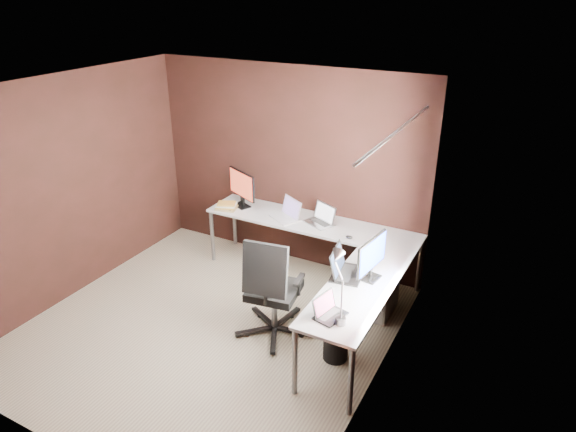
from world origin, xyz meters
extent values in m
cube|color=beige|center=(0.00, 0.00, 0.00)|extent=(3.60, 3.60, 0.00)
cube|color=white|center=(0.00, 0.00, 2.50)|extent=(3.60, 3.60, 0.00)
cube|color=black|center=(0.00, 1.80, 1.25)|extent=(3.60, 0.00, 2.50)
cube|color=black|center=(0.00, -1.80, 1.25)|extent=(3.60, 0.00, 2.50)
cube|color=black|center=(-1.80, 0.00, 1.25)|extent=(0.00, 3.60, 2.50)
cube|color=black|center=(1.80, 0.00, 1.25)|extent=(0.00, 3.60, 2.50)
cube|color=white|center=(1.79, 0.35, 1.45)|extent=(0.00, 1.00, 1.30)
cube|color=#F25B1C|center=(1.75, -0.38, 1.25)|extent=(0.01, 0.35, 2.00)
cube|color=#F25B1C|center=(1.75, 1.07, 1.25)|extent=(0.01, 0.35, 2.00)
cylinder|color=slate|center=(1.75, 0.35, 2.28)|extent=(0.02, 1.90, 0.02)
cube|color=white|center=(0.48, 1.50, 0.71)|extent=(2.65, 0.60, 0.03)
cube|color=white|center=(1.50, 0.38, 0.71)|extent=(0.60, 1.65, 0.03)
cylinder|color=slate|center=(-0.81, 1.24, 0.35)|extent=(0.05, 0.05, 0.70)
cylinder|color=slate|center=(-0.81, 1.76, 0.35)|extent=(0.05, 0.05, 0.70)
cylinder|color=slate|center=(1.24, -0.41, 0.35)|extent=(0.05, 0.05, 0.70)
cylinder|color=slate|center=(1.76, -0.41, 0.35)|extent=(0.05, 0.05, 0.70)
cylinder|color=slate|center=(1.76, 1.76, 0.35)|extent=(0.05, 0.05, 0.70)
cube|color=white|center=(1.43, 1.15, 0.30)|extent=(0.42, 0.50, 0.60)
cube|color=black|center=(-0.52, 1.51, 0.74)|extent=(0.28, 0.24, 0.01)
cube|color=black|center=(-0.51, 1.53, 0.80)|extent=(0.06, 0.05, 0.11)
cube|color=black|center=(-0.51, 1.53, 1.02)|extent=(0.50, 0.25, 0.34)
cube|color=#C84226|center=(-0.52, 1.51, 1.02)|extent=(0.46, 0.22, 0.31)
cube|color=black|center=(1.56, 0.60, 0.74)|extent=(0.15, 0.22, 0.01)
cube|color=black|center=(1.54, 0.60, 0.79)|extent=(0.03, 0.05, 0.09)
cube|color=black|center=(1.54, 0.60, 1.00)|extent=(0.10, 0.52, 0.33)
cube|color=#0B24C5|center=(1.55, 0.60, 1.00)|extent=(0.07, 0.49, 0.30)
cube|color=white|center=(0.16, 1.43, 0.74)|extent=(0.43, 0.39, 0.02)
cube|color=white|center=(0.20, 1.51, 0.86)|extent=(0.34, 0.23, 0.22)
cube|color=#7E63A9|center=(0.20, 1.51, 0.86)|extent=(0.30, 0.20, 0.19)
cube|color=silver|center=(0.58, 1.49, 0.74)|extent=(0.41, 0.36, 0.02)
cube|color=silver|center=(0.62, 1.57, 0.85)|extent=(0.34, 0.20, 0.21)
cube|color=silver|center=(0.62, 1.57, 0.85)|extent=(0.29, 0.17, 0.18)
cube|color=black|center=(1.32, 0.56, 0.74)|extent=(0.35, 0.45, 0.02)
cube|color=black|center=(1.21, 0.55, 0.87)|extent=(0.14, 0.42, 0.26)
cube|color=#161E31|center=(1.22, 0.55, 0.87)|extent=(0.12, 0.37, 0.22)
cube|color=black|center=(1.45, -0.15, 0.74)|extent=(0.25, 0.32, 0.02)
cube|color=black|center=(1.38, -0.13, 0.83)|extent=(0.12, 0.28, 0.17)
cube|color=#BC517F|center=(1.38, -0.14, 0.83)|extent=(0.10, 0.25, 0.15)
cube|color=#A28B57|center=(-0.64, 1.34, 0.74)|extent=(0.29, 0.25, 0.03)
cube|color=gold|center=(-0.64, 1.34, 0.77)|extent=(0.27, 0.24, 0.02)
cube|color=white|center=(-0.64, 1.34, 0.79)|extent=(0.29, 0.26, 0.02)
cube|color=gold|center=(-0.64, 1.34, 0.80)|extent=(0.27, 0.25, 0.02)
ellipsoid|color=black|center=(-0.56, 1.30, 0.75)|extent=(0.11, 0.09, 0.04)
ellipsoid|color=black|center=(1.04, 1.30, 0.75)|extent=(0.10, 0.07, 0.03)
cylinder|color=slate|center=(1.57, -0.21, 0.76)|extent=(0.09, 0.09, 0.07)
cylinder|color=slate|center=(1.57, -0.21, 0.97)|extent=(0.02, 0.02, 0.35)
cylinder|color=slate|center=(1.52, -0.18, 1.22)|extent=(0.02, 0.19, 0.26)
cone|color=slate|center=(1.47, -0.11, 1.31)|extent=(0.11, 0.14, 0.15)
cylinder|color=slate|center=(0.64, 0.29, 0.26)|extent=(0.06, 0.06, 0.40)
cube|color=black|center=(0.64, 0.29, 0.50)|extent=(0.56, 0.56, 0.08)
cube|color=black|center=(0.68, 0.06, 0.87)|extent=(0.46, 0.19, 0.53)
cylinder|color=black|center=(1.37, 0.20, 0.14)|extent=(0.27, 0.27, 0.28)
camera|label=1|loc=(2.83, -3.54, 3.35)|focal=32.00mm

